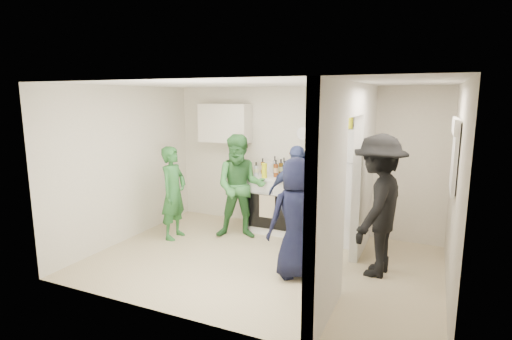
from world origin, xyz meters
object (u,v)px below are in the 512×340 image
at_px(person_denim, 296,196).
at_px(person_nook, 378,206).
at_px(yellow_cup_stack_top, 350,120).
at_px(person_green_left, 174,193).
at_px(wicker_basket, 332,123).
at_px(stove, 275,203).
at_px(blue_bowl, 332,114).
at_px(person_navy, 297,218).
at_px(fridge, 335,185).
at_px(person_green_center, 240,187).

relative_size(person_denim, person_nook, 0.86).
xyz_separation_m(yellow_cup_stack_top, person_green_left, (-2.66, -0.92, -1.20)).
height_order(wicker_basket, person_green_left, wicker_basket).
bearing_deg(person_nook, stove, -111.40).
xyz_separation_m(stove, blue_bowl, (0.94, 0.02, 1.56)).
bearing_deg(person_navy, blue_bowl, -132.53).
height_order(stove, wicker_basket, wicker_basket).
xyz_separation_m(fridge, person_nook, (0.81, -1.05, 0.01)).
xyz_separation_m(person_green_left, person_nook, (3.25, -0.03, 0.17)).
bearing_deg(person_denim, person_navy, -65.74).
distance_m(stove, fridge, 1.13).
height_order(yellow_cup_stack_top, person_navy, yellow_cup_stack_top).
bearing_deg(person_denim, person_green_center, -173.10).
height_order(wicker_basket, person_nook, wicker_basket).
bearing_deg(person_green_left, wicker_basket, -67.91).
bearing_deg(person_denim, fridge, 50.77).
bearing_deg(person_green_left, blue_bowl, -67.91).
relative_size(yellow_cup_stack_top, person_navy, 0.16).
bearing_deg(stove, person_green_center, -124.69).
bearing_deg(person_denim, person_nook, -17.88).
bearing_deg(yellow_cup_stack_top, person_navy, -102.91).
relative_size(person_green_left, person_nook, 0.82).
relative_size(stove, person_denim, 0.61).
relative_size(stove, person_green_left, 0.63).
relative_size(wicker_basket, person_nook, 0.19).
xyz_separation_m(blue_bowl, person_navy, (-0.02, -1.61, -1.26)).
height_order(person_green_center, person_navy, person_green_center).
relative_size(stove, yellow_cup_stack_top, 3.90).
height_order(blue_bowl, person_green_left, blue_bowl).
relative_size(blue_bowl, person_nook, 0.13).
height_order(yellow_cup_stack_top, person_denim, yellow_cup_stack_top).
relative_size(person_denim, person_navy, 1.01).
distance_m(wicker_basket, person_navy, 1.97).
height_order(person_green_left, person_navy, person_navy).
height_order(fridge, blue_bowl, blue_bowl).
bearing_deg(person_green_center, person_navy, -59.18).
bearing_deg(blue_bowl, yellow_cup_stack_top, -25.11).
xyz_separation_m(wicker_basket, blue_bowl, (0.00, 0.00, 0.13)).
height_order(person_green_left, person_green_center, person_green_center).
distance_m(fridge, person_denim, 0.72).
relative_size(stove, wicker_basket, 2.79).
height_order(person_navy, person_nook, person_nook).
height_order(yellow_cup_stack_top, person_green_center, yellow_cup_stack_top).
bearing_deg(person_denim, wicker_basket, 59.79).
xyz_separation_m(wicker_basket, person_navy, (-0.02, -1.61, -1.13)).
xyz_separation_m(fridge, blue_bowl, (-0.10, 0.05, 1.13)).
bearing_deg(stove, wicker_basket, 1.21).
xyz_separation_m(fridge, person_navy, (-0.12, -1.56, -0.13)).
distance_m(fridge, person_green_center, 1.54).
bearing_deg(fridge, blue_bowl, 153.43).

